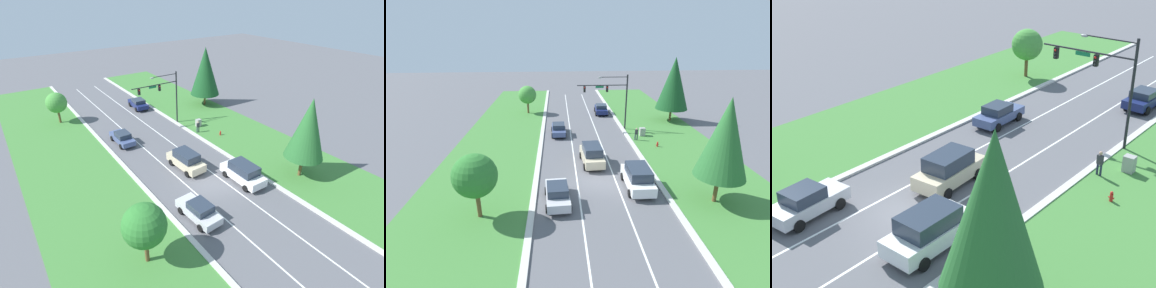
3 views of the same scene
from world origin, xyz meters
TOP-DOWN VIEW (x-y plane):
  - ground_plane at (0.00, 0.00)m, footprint 160.00×160.00m
  - curb_strip_right at (5.65, 0.00)m, footprint 0.50×90.00m
  - curb_strip_left at (-5.65, 0.00)m, footprint 0.50×90.00m
  - grass_verge_right at (10.90, 0.00)m, footprint 10.00×90.00m
  - grass_verge_left at (-10.90, 0.00)m, footprint 10.00×90.00m
  - lane_stripe_inner_left at (-1.80, 0.00)m, footprint 0.14×81.00m
  - lane_stripe_inner_right at (1.80, 0.00)m, footprint 0.14×81.00m
  - traffic_signal_mast at (4.02, 15.44)m, footprint 6.91×0.41m
  - navy_sedan at (3.79, 24.12)m, footprint 2.28×4.72m
  - silver_sedan at (-3.63, -3.40)m, footprint 2.23×4.55m
  - champagne_suv at (0.00, 4.07)m, footprint 2.38×4.98m
  - white_suv at (3.47, -1.39)m, footprint 2.29×5.05m
  - slate_blue_sedan at (-3.42, 13.76)m, footprint 2.02×4.57m
  - utility_cabinet at (7.65, 12.34)m, footprint 0.70×0.60m
  - pedestrian at (6.43, 10.72)m, footprint 0.42×0.30m
  - fire_hydrant at (8.42, 8.26)m, footprint 0.34×0.20m
  - conifer_near_right_tree at (13.85, 19.11)m, footprint 4.79×4.79m
  - oak_near_left_tree at (-8.46, 25.16)m, footprint 2.95×2.95m
  - conifer_far_right_tree at (9.18, -4.13)m, footprint 3.97×3.97m
  - oak_far_left_tree at (-9.48, -5.00)m, footprint 3.24×3.24m

SIDE VIEW (x-z plane):
  - ground_plane at x=0.00m, z-range 0.00..0.00m
  - lane_stripe_inner_left at x=-1.80m, z-range 0.00..0.01m
  - lane_stripe_inner_right at x=1.80m, z-range 0.00..0.01m
  - grass_verge_right at x=10.90m, z-range 0.00..0.08m
  - grass_verge_left at x=-10.90m, z-range 0.00..0.08m
  - curb_strip_right at x=5.65m, z-range 0.00..0.15m
  - curb_strip_left at x=-5.65m, z-range 0.00..0.15m
  - fire_hydrant at x=8.42m, z-range -0.01..0.69m
  - utility_cabinet at x=7.65m, z-range 0.00..1.14m
  - slate_blue_sedan at x=-3.42m, z-range 0.01..1.60m
  - navy_sedan at x=3.79m, z-range 0.03..1.64m
  - silver_sedan at x=-3.63m, z-range 0.00..1.69m
  - pedestrian at x=6.43m, z-range 0.09..1.78m
  - white_suv at x=3.47m, z-range 0.02..2.09m
  - champagne_suv at x=0.00m, z-range 0.02..2.11m
  - oak_near_left_tree at x=-8.46m, z-range 0.83..5.49m
  - oak_far_left_tree at x=-9.48m, z-range 0.91..6.01m
  - traffic_signal_mast at x=4.02m, z-range 1.26..8.92m
  - conifer_far_right_tree at x=9.18m, z-range 1.19..9.93m
  - conifer_near_right_tree at x=13.85m, z-range 0.98..10.61m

